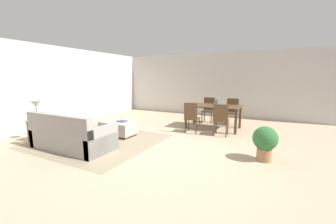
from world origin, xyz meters
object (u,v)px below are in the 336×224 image
(side_table, at_px, (38,125))
(dining_chair_near_left, at_px, (192,116))
(dining_chair_far_left, at_px, (208,108))
(book_on_ottoman, at_px, (122,121))
(couch, at_px, (71,137))
(dining_table, at_px, (213,108))
(table_lamp, at_px, (36,105))
(vase_centerpiece, at_px, (217,102))
(ottoman_table, at_px, (118,128))
(dining_chair_far_right, at_px, (232,110))
(potted_plant, at_px, (265,141))
(dining_chair_near_right, at_px, (221,118))

(side_table, distance_m, dining_chair_near_left, 4.18)
(dining_chair_far_left, distance_m, book_on_ottoman, 3.36)
(couch, relative_size, dining_table, 1.16)
(side_table, distance_m, table_lamp, 0.53)
(couch, height_order, vase_centerpiece, vase_centerpiece)
(ottoman_table, bearing_deg, dining_chair_far_left, 59.12)
(table_lamp, height_order, book_on_ottoman, table_lamp)
(couch, distance_m, dining_chair_far_right, 5.19)
(dining_table, distance_m, dining_chair_near_left, 0.97)
(ottoman_table, relative_size, vase_centerpiece, 5.01)
(dining_chair_far_left, bearing_deg, table_lamp, -127.24)
(dining_chair_near_left, distance_m, vase_centerpiece, 1.10)
(ottoman_table, xyz_separation_m, table_lamp, (-1.51, -1.36, 0.73))
(table_lamp, distance_m, dining_chair_near_left, 4.20)
(ottoman_table, height_order, table_lamp, table_lamp)
(couch, xyz_separation_m, ottoman_table, (0.23, 1.37, -0.06))
(dining_chair_far_left, bearing_deg, side_table, -127.24)
(side_table, distance_m, dining_chair_far_left, 5.44)
(dining_chair_far_left, relative_size, vase_centerpiece, 4.73)
(couch, relative_size, dining_chair_near_left, 2.14)
(couch, relative_size, book_on_ottoman, 7.57)
(dining_chair_far_left, distance_m, potted_plant, 3.70)
(side_table, bearing_deg, potted_plant, 13.19)
(dining_chair_near_right, xyz_separation_m, potted_plant, (1.20, -1.40, -0.11))
(couch, bearing_deg, dining_chair_far_right, 56.55)
(side_table, height_order, potted_plant, potted_plant)
(couch, height_order, dining_chair_far_right, dining_chair_far_right)
(dining_chair_far_left, distance_m, vase_centerpiece, 1.03)
(vase_centerpiece, distance_m, book_on_ottoman, 3.05)
(side_table, height_order, dining_table, dining_table)
(ottoman_table, distance_m, book_on_ottoman, 0.22)
(dining_table, height_order, vase_centerpiece, vase_centerpiece)
(couch, relative_size, table_lamp, 3.75)
(couch, distance_m, dining_chair_far_left, 4.79)
(potted_plant, bearing_deg, dining_chair_far_left, 123.66)
(ottoman_table, relative_size, table_lamp, 1.86)
(dining_chair_near_left, height_order, dining_chair_far_left, same)
(dining_table, xyz_separation_m, dining_chair_far_right, (0.44, 0.86, -0.15))
(dining_chair_near_left, distance_m, potted_plant, 2.46)
(dining_chair_far_right, distance_m, book_on_ottoman, 3.85)
(couch, xyz_separation_m, book_on_ottoman, (0.33, 1.43, 0.13))
(dining_chair_far_right, bearing_deg, couch, -123.45)
(dining_table, bearing_deg, ottoman_table, -136.20)
(dining_chair_near_left, xyz_separation_m, book_on_ottoman, (-1.66, -1.18, -0.10))
(table_lamp, height_order, dining_chair_far_right, table_lamp)
(dining_chair_near_right, relative_size, potted_plant, 1.31)
(table_lamp, xyz_separation_m, potted_plant, (5.34, 1.25, -0.55))
(couch, height_order, ottoman_table, couch)
(dining_chair_near_right, height_order, dining_chair_far_left, same)
(ottoman_table, height_order, dining_chair_far_right, dining_chair_far_right)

